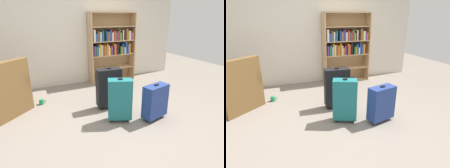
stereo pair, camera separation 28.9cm
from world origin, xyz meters
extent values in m
plane|color=slate|center=(0.00, 0.00, 0.00)|extent=(9.44, 9.44, 0.00)
cube|color=beige|center=(0.00, 2.25, 1.30)|extent=(5.39, 0.10, 2.60)
cube|color=tan|center=(0.33, 2.02, 0.81)|extent=(0.02, 0.31, 1.61)
cube|color=tan|center=(1.42, 2.02, 0.81)|extent=(0.02, 0.31, 1.61)
cube|color=tan|center=(0.88, 2.17, 0.81)|extent=(1.11, 0.02, 1.61)
cube|color=tan|center=(0.88, 2.02, 0.01)|extent=(1.07, 0.29, 0.02)
cube|color=tan|center=(0.88, 2.02, 0.33)|extent=(1.07, 0.29, 0.02)
cube|color=tan|center=(0.88, 2.02, 0.66)|extent=(1.07, 0.29, 0.02)
cube|color=tan|center=(0.88, 2.02, 0.98)|extent=(1.07, 0.29, 0.02)
cube|color=tan|center=(0.88, 2.02, 1.30)|extent=(1.07, 0.29, 0.02)
cube|color=tan|center=(0.88, 2.02, 1.60)|extent=(1.07, 0.29, 0.02)
cube|color=#66337F|center=(0.39, 2.00, 0.78)|extent=(0.03, 0.25, 0.23)
cube|color=#2D7238|center=(0.43, 2.00, 0.77)|extent=(0.03, 0.25, 0.21)
cube|color=#264C99|center=(0.47, 1.98, 0.79)|extent=(0.03, 0.21, 0.24)
cube|color=silver|center=(0.49, 1.98, 0.76)|extent=(0.02, 0.21, 0.20)
cube|color=gold|center=(0.52, 2.00, 0.80)|extent=(0.03, 0.25, 0.27)
cube|color=silver|center=(0.56, 1.97, 0.79)|extent=(0.03, 0.19, 0.24)
cube|color=brown|center=(0.59, 1.98, 0.79)|extent=(0.03, 0.21, 0.24)
cube|color=orange|center=(0.63, 1.98, 0.78)|extent=(0.02, 0.21, 0.23)
cube|color=brown|center=(0.66, 1.99, 0.77)|extent=(0.03, 0.23, 0.22)
cube|color=orange|center=(0.70, 1.99, 0.80)|extent=(0.03, 0.23, 0.26)
cube|color=silver|center=(0.73, 1.99, 0.78)|extent=(0.03, 0.23, 0.22)
cube|color=orange|center=(0.76, 1.97, 0.75)|extent=(0.03, 0.19, 0.17)
cube|color=#66337F|center=(0.81, 2.01, 0.77)|extent=(0.04, 0.26, 0.21)
cube|color=black|center=(0.85, 2.01, 0.75)|extent=(0.02, 0.26, 0.17)
cube|color=orange|center=(0.89, 1.98, 0.79)|extent=(0.03, 0.21, 0.26)
cube|color=#B22D2D|center=(0.92, 1.98, 0.78)|extent=(0.03, 0.20, 0.24)
cube|color=black|center=(0.96, 1.97, 0.80)|extent=(0.04, 0.18, 0.26)
cube|color=#2D7238|center=(1.04, 1.97, 0.75)|extent=(0.02, 0.18, 0.17)
cube|color=gold|center=(1.08, 1.97, 0.75)|extent=(0.02, 0.19, 0.18)
cube|color=#264C99|center=(1.11, 1.99, 0.79)|extent=(0.03, 0.22, 0.24)
cube|color=silver|center=(1.15, 1.97, 0.75)|extent=(0.03, 0.19, 0.16)
cube|color=#264C99|center=(1.19, 1.98, 0.80)|extent=(0.03, 0.21, 0.27)
cube|color=#264C99|center=(1.24, 1.97, 0.77)|extent=(0.03, 0.19, 0.21)
cube|color=orange|center=(1.28, 1.97, 0.78)|extent=(0.04, 0.19, 0.23)
cube|color=silver|center=(0.39, 1.99, 1.12)|extent=(0.04, 0.24, 0.26)
cube|color=#264C99|center=(0.44, 1.99, 1.08)|extent=(0.04, 0.22, 0.18)
cube|color=brown|center=(0.48, 2.00, 1.10)|extent=(0.02, 0.25, 0.23)
cube|color=#264C99|center=(0.50, 1.97, 1.07)|extent=(0.02, 0.18, 0.17)
cube|color=silver|center=(0.54, 2.00, 1.09)|extent=(0.03, 0.24, 0.21)
cube|color=#264C99|center=(0.58, 1.98, 1.08)|extent=(0.02, 0.21, 0.19)
cube|color=#2D7238|center=(0.60, 1.98, 1.11)|extent=(0.02, 0.21, 0.23)
cube|color=#264C99|center=(0.68, 2.00, 1.10)|extent=(0.03, 0.24, 0.22)
cube|color=brown|center=(0.73, 1.99, 1.09)|extent=(0.04, 0.22, 0.19)
cube|color=#264C99|center=(0.76, 1.98, 1.10)|extent=(0.02, 0.21, 0.23)
cube|color=#66337F|center=(0.79, 1.98, 1.11)|extent=(0.02, 0.21, 0.25)
cube|color=silver|center=(0.83, 1.97, 1.08)|extent=(0.04, 0.18, 0.19)
cube|color=#B22D2D|center=(0.86, 1.99, 1.10)|extent=(0.02, 0.23, 0.23)
cube|color=orange|center=(0.90, 2.00, 1.09)|extent=(0.02, 0.25, 0.21)
cube|color=#264C99|center=(0.94, 1.97, 1.08)|extent=(0.03, 0.18, 0.18)
cube|color=#B22D2D|center=(0.97, 1.96, 1.10)|extent=(0.02, 0.17, 0.22)
cube|color=#2D7238|center=(1.01, 1.97, 1.11)|extent=(0.03, 0.19, 0.24)
cube|color=orange|center=(1.04, 1.97, 1.08)|extent=(0.03, 0.18, 0.17)
cube|color=black|center=(1.07, 2.00, 1.09)|extent=(0.02, 0.24, 0.21)
cube|color=silver|center=(1.10, 2.00, 1.10)|extent=(0.03, 0.24, 0.23)
cube|color=brown|center=(1.20, 1.98, 1.12)|extent=(0.03, 0.20, 0.26)
cube|color=gold|center=(1.24, 2.00, 1.09)|extent=(0.02, 0.25, 0.21)
cube|color=silver|center=(1.28, 1.98, 1.09)|extent=(0.04, 0.21, 0.21)
cube|color=#66337F|center=(1.32, 1.96, 1.07)|extent=(0.04, 0.17, 0.17)
cube|color=orange|center=(1.36, 1.97, 1.07)|extent=(0.02, 0.19, 0.17)
cube|color=brown|center=(-1.52, 1.25, 0.20)|extent=(0.99, 0.99, 0.40)
cube|color=#91724F|center=(-1.52, 1.25, 0.44)|extent=(0.76, 0.77, 0.08)
cube|color=brown|center=(-1.33, 1.04, 0.65)|extent=(0.61, 0.55, 0.50)
cube|color=brown|center=(-1.29, 1.45, 0.51)|extent=(0.54, 0.59, 0.22)
cylinder|color=#1E7F4C|center=(-0.89, 1.31, 0.05)|extent=(0.08, 0.08, 0.10)
torus|color=#1E7F4C|center=(-0.84, 1.31, 0.05)|extent=(0.06, 0.01, 0.06)
cube|color=navy|center=(0.66, 0.01, 0.30)|extent=(0.44, 0.27, 0.51)
cube|color=black|center=(0.66, 0.01, 0.57)|extent=(0.07, 0.05, 0.02)
cylinder|color=black|center=(0.52, -0.02, 0.03)|extent=(0.06, 0.06, 0.05)
cylinder|color=black|center=(0.80, 0.05, 0.03)|extent=(0.06, 0.06, 0.05)
cube|color=#19666B|center=(0.14, 0.19, 0.36)|extent=(0.40, 0.30, 0.62)
cube|color=black|center=(0.14, 0.19, 0.68)|extent=(0.07, 0.06, 0.02)
cylinder|color=black|center=(0.03, 0.24, 0.03)|extent=(0.07, 0.07, 0.05)
cylinder|color=black|center=(0.25, 0.15, 0.03)|extent=(0.07, 0.07, 0.05)
cube|color=black|center=(0.18, 0.68, 0.38)|extent=(0.43, 0.22, 0.65)
cube|color=black|center=(0.18, 0.68, 0.71)|extent=(0.07, 0.04, 0.02)
cylinder|color=black|center=(0.03, 0.69, 0.03)|extent=(0.05, 0.05, 0.05)
cylinder|color=black|center=(0.33, 0.67, 0.03)|extent=(0.05, 0.05, 0.05)
camera|label=1|loc=(-1.06, -2.09, 1.53)|focal=30.35mm
camera|label=2|loc=(-0.80, -2.20, 1.53)|focal=30.35mm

